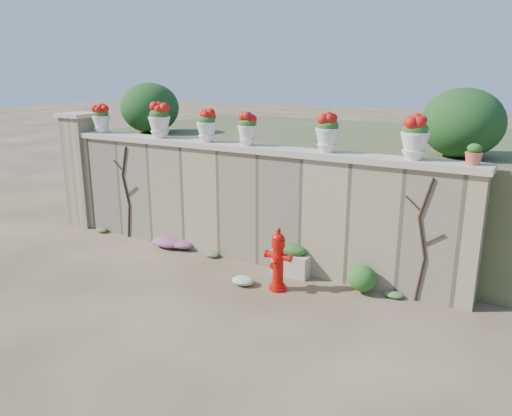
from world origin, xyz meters
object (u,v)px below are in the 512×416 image
Objects in this scene: planter_box at (293,260)px; urn_pot_0 at (101,119)px; terracotta_pot at (474,155)px; fire_hydrant at (278,259)px.

urn_pot_0 reaches higher than planter_box.
planter_box is 1.13× the size of urn_pot_0.
urn_pot_0 is at bearing 180.00° from terracotta_pot.
planter_box is 2.28× the size of terracotta_pot.
fire_hydrant reaches higher than planter_box.
urn_pot_0 reaches higher than terracotta_pot.
fire_hydrant is 5.14m from urn_pot_0.
fire_hydrant is 3.20m from terracotta_pot.
urn_pot_0 is 7.23m from terracotta_pot.
fire_hydrant is at bearing -82.31° from planter_box.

